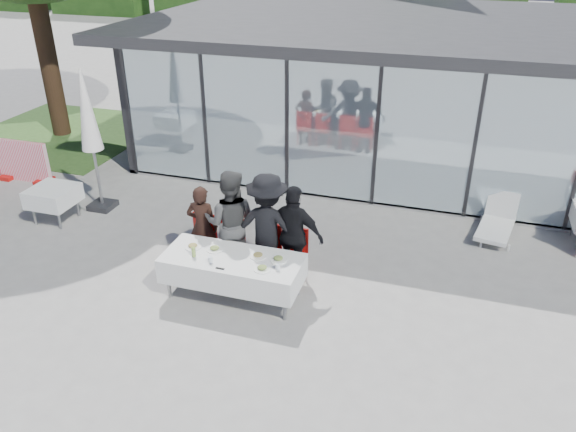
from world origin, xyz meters
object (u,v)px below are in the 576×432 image
Objects in this scene: plate_b at (215,249)px; market_umbrella at (88,120)px; plate_extra at (262,268)px; lounger at (497,221)px; diner_chair_a at (203,238)px; plate_d at (278,259)px; juice_bottle at (194,252)px; diner_chair_b at (231,243)px; diner_a at (203,226)px; diner_chair_c at (268,249)px; diner_c at (268,227)px; dining_table at (233,268)px; diner_b at (231,222)px; plate_c at (258,255)px; folded_eyeglasses at (220,268)px; diner_chair_d at (294,253)px; diner_d at (294,235)px; plate_a at (193,246)px; spare_table_left at (53,196)px.

market_umbrella reaches higher than plate_b.
plate_extra is 0.19× the size of lounger.
market_umbrella reaches higher than diner_chair_a.
plate_d is 1.36m from juice_bottle.
diner_chair_b is 1.26m from plate_d.
plate_extra is 5.24m from lounger.
diner_a reaches higher than diner_chair_c.
diner_chair_c is 0.69× the size of lounger.
diner_c is at bearing 44.98° from juice_bottle.
diner_b is (-0.34, 0.77, 0.41)m from dining_table.
plate_extra is at bearing -114.22° from plate_d.
plate_c is at bearing -84.81° from diner_chair_c.
folded_eyeglasses is 5.81m from lounger.
plate_b is (-1.16, -0.63, 0.24)m from diner_chair_d.
diner_d is 6.57× the size of plate_c.
juice_bottle is 1.18× the size of folded_eyeglasses.
plate_extra is 0.09× the size of market_umbrella.
diner_chair_a is at bearing 7.61° from diner_d.
diner_a is 1.73m from plate_d.
plate_a is at bearing -156.61° from diner_chair_d.
diner_a is at bearing -2.56° from diner_c.
dining_table is at bearing -169.60° from plate_d.
diner_a is at bearing 158.64° from plate_d.
diner_a is at bearing -150.77° from lounger.
diner_a reaches higher than plate_extra.
plate_c is 1.03m from juice_bottle.
market_umbrella reaches higher than diner_b.
plate_c and plate_extra have the same top height.
diner_chair_c is 3.64× the size of plate_d.
diner_chair_a is at bearing 129.57° from plate_b.
diner_chair_d is 3.64× the size of plate_d.
diner_chair_c is at bearing 71.23° from folded_eyeglasses.
dining_table is 2.63× the size of spare_table_left.
diner_c is 1.96× the size of diner_chair_d.
diner_chair_d is at bearing -16.49° from market_umbrella.
plate_extra is at bearing -45.84° from diner_chair_b.
diner_c is at bearing 66.27° from dining_table.
juice_bottle reaches higher than lounger.
diner_chair_c is at bearing -18.17° from market_umbrella.
juice_bottle is (-1.40, -0.91, 0.29)m from diner_chair_d.
folded_eyeglasses is (-0.38, -1.13, 0.22)m from diner_chair_c.
lounger is at bearing -132.89° from diner_d.
diner_a is 3.72m from spare_table_left.
diner_c reaches higher than diner_chair_d.
dining_table is at bearing -137.07° from diner_chair_d.
plate_a and plate_c have the same top height.
dining_table is at bearing -160.76° from plate_c.
folded_eyeglasses is at bearing -108.77° from diner_chair_c.
diner_b is at bearing 104.34° from folded_eyeglasses.
juice_bottle is at bearing 178.15° from plate_extra.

